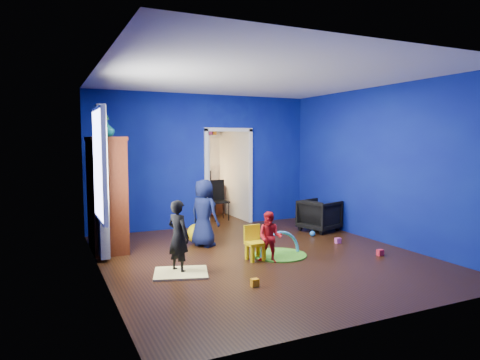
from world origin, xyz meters
name	(u,v)px	position (x,y,z in m)	size (l,w,h in m)	color
floor	(262,256)	(0.00, 0.00, 0.00)	(5.00, 5.50, 0.01)	black
ceiling	(262,77)	(0.00, 0.00, 2.90)	(5.00, 5.50, 0.01)	white
wall_back	(203,161)	(0.00, 2.75, 1.45)	(5.00, 0.02, 2.90)	navy
wall_front	(387,184)	(0.00, -2.75, 1.45)	(5.00, 0.02, 2.90)	navy
wall_left	(100,173)	(-2.50, 0.00, 1.45)	(0.02, 5.50, 2.90)	navy
wall_right	(381,165)	(2.50, 0.00, 1.45)	(0.02, 5.50, 2.90)	navy
alcove	(214,167)	(0.60, 3.62, 1.25)	(1.00, 1.75, 2.50)	silver
armchair	(319,215)	(2.04, 1.26, 0.33)	(0.71, 0.73, 0.66)	black
child_black	(178,236)	(-1.48, -0.24, 0.53)	(0.38, 0.25, 1.05)	black
child_navy	(204,213)	(-0.62, 1.05, 0.60)	(0.59, 0.38, 1.21)	#0F1339
toddler_red	(270,237)	(-0.04, -0.35, 0.40)	(0.39, 0.30, 0.80)	#B41E13
vase	(107,129)	(-2.22, 1.25, 2.08)	(0.23, 0.23, 0.25)	#0B4F5D
potted_plant	(103,125)	(-2.22, 1.77, 2.16)	(0.23, 0.23, 0.40)	green
tv_armoire	(107,194)	(-2.22, 1.55, 0.98)	(0.58, 1.14, 1.96)	#3C150A
crt_tv	(109,191)	(-2.18, 1.55, 1.02)	(0.46, 0.70, 0.54)	silver
yellow_blanket	(181,273)	(-1.48, -0.34, 0.01)	(0.75, 0.60, 0.03)	#F2E07A
hopper_ball	(197,233)	(-0.67, 1.30, 0.18)	(0.37, 0.37, 0.37)	yellow
kid_chair	(255,245)	(-0.19, -0.15, 0.25)	(0.28, 0.28, 0.50)	yellow
play_mat	(280,255)	(0.30, -0.08, 0.01)	(0.88, 0.88, 0.02)	#4CA224
toy_arch	(280,254)	(0.30, -0.08, 0.02)	(0.79, 0.79, 0.05)	#3F8CD8
window_left	(98,165)	(-2.48, 0.35, 1.55)	(0.03, 0.95, 1.55)	white
curtain	(102,182)	(-2.37, 0.90, 1.25)	(0.14, 0.42, 2.40)	slate
doorway	(228,178)	(0.60, 2.75, 1.05)	(1.16, 0.10, 2.10)	white
study_desk	(205,199)	(0.60, 4.26, 0.38)	(0.88, 0.44, 0.75)	#3D140A
desk_monitor	(204,177)	(0.60, 4.38, 0.95)	(0.40, 0.05, 0.32)	black
desk_lamp	(194,178)	(0.32, 4.32, 0.93)	(0.14, 0.14, 0.14)	#FFD88C
folding_chair	(219,201)	(0.60, 3.30, 0.46)	(0.40, 0.40, 0.92)	black
book_shelf	(203,136)	(0.60, 4.37, 2.02)	(0.88, 0.24, 0.04)	white
toy_0	(380,253)	(1.80, -0.78, 0.05)	(0.10, 0.08, 0.10)	#F6293E
toy_1	(312,233)	(1.62, 0.90, 0.06)	(0.11, 0.11, 0.11)	blue
toy_2	(255,283)	(-0.76, -1.25, 0.05)	(0.10, 0.08, 0.10)	orange
toy_3	(270,241)	(0.54, 0.67, 0.06)	(0.11, 0.11, 0.11)	green
toy_4	(338,241)	(1.71, 0.20, 0.05)	(0.10, 0.08, 0.10)	#BA468D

